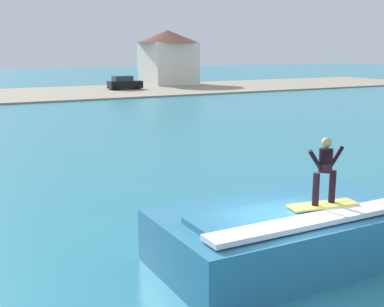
# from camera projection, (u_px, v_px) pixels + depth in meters

# --- Properties ---
(ground_plane) EXTENTS (260.00, 260.00, 0.00)m
(ground_plane) POSITION_uv_depth(u_px,v_px,m) (288.00, 277.00, 11.40)
(ground_plane) COLOR teal
(wave_crest) EXTENTS (6.52, 3.48, 1.45)m
(wave_crest) POSITION_uv_depth(u_px,v_px,m) (289.00, 233.00, 12.23)
(wave_crest) COLOR teal
(wave_crest) RESTS_ON ground_plane
(surfboard) EXTENTS (1.77, 0.75, 0.06)m
(surfboard) POSITION_uv_depth(u_px,v_px,m) (323.00, 205.00, 11.83)
(surfboard) COLOR #EAD159
(surfboard) RESTS_ON wave_crest
(surfer) EXTENTS (1.08, 0.32, 1.60)m
(surfer) POSITION_uv_depth(u_px,v_px,m) (325.00, 167.00, 11.65)
(surfer) COLOR black
(surfer) RESTS_ON surfboard
(car_far_shore) EXTENTS (4.16, 2.13, 1.86)m
(car_far_shore) POSITION_uv_depth(u_px,v_px,m) (124.00, 83.00, 61.81)
(car_far_shore) COLOR black
(car_far_shore) RESTS_ON ground_plane
(house_gabled_white) EXTENTS (8.99, 8.99, 7.71)m
(house_gabled_white) POSITION_uv_depth(u_px,v_px,m) (168.00, 55.00, 70.85)
(house_gabled_white) COLOR silver
(house_gabled_white) RESTS_ON ground_plane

